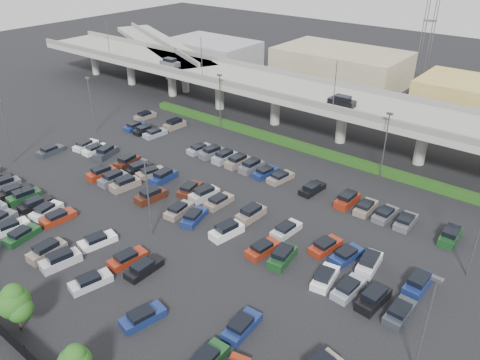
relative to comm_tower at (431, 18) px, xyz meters
The scene contains 9 objects.
ground 75.73m from the comm_tower, 93.09° to the right, with size 280.00×280.00×0.00m, color black.
overpass 43.12m from the comm_tower, 95.77° to the right, with size 150.00×13.00×15.80m.
on_ramp 64.67m from the comm_tower, 151.11° to the right, with size 50.93×30.13×8.80m.
hedge 51.42m from the comm_tower, 94.67° to the right, with size 66.00×1.60×1.10m, color #193C11.
tree_row 101.30m from the comm_tower, 91.88° to the right, with size 65.07×3.66×5.94m.
parked_cars 78.29m from the comm_tower, 94.53° to the right, with size 63.15×41.62×1.67m.
light_poles 73.06m from the comm_tower, 96.44° to the right, with size 66.90×48.38×10.30m.
distant_buildings 18.96m from the comm_tower, 55.50° to the right, with size 138.00×24.00×9.00m.
comm_tower is the anchor object (origin of this frame).
Camera 1 is at (38.26, -38.87, 33.63)m, focal length 35.00 mm.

